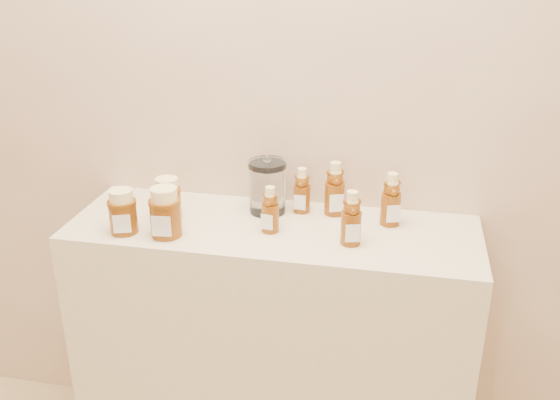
% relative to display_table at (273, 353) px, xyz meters
% --- Properties ---
extents(wall_back, '(3.50, 0.02, 2.70)m').
position_rel_display_table_xyz_m(wall_back, '(0.00, 0.20, 0.90)').
color(wall_back, tan).
rests_on(wall_back, ground).
extents(display_table, '(1.20, 0.40, 0.90)m').
position_rel_display_table_xyz_m(display_table, '(0.00, 0.00, 0.00)').
color(display_table, beige).
rests_on(display_table, ground).
extents(bear_bottle_back_left, '(0.06, 0.06, 0.16)m').
position_rel_display_table_xyz_m(bear_bottle_back_left, '(0.07, 0.12, 0.53)').
color(bear_bottle_back_left, '#602C07').
rests_on(bear_bottle_back_left, display_table).
extents(bear_bottle_back_mid, '(0.08, 0.08, 0.19)m').
position_rel_display_table_xyz_m(bear_bottle_back_mid, '(0.17, 0.13, 0.54)').
color(bear_bottle_back_mid, '#602C07').
rests_on(bear_bottle_back_mid, display_table).
extents(bear_bottle_back_right, '(0.08, 0.08, 0.18)m').
position_rel_display_table_xyz_m(bear_bottle_back_right, '(0.33, 0.09, 0.54)').
color(bear_bottle_back_right, '#602C07').
rests_on(bear_bottle_back_right, display_table).
extents(bear_bottle_front_left, '(0.06, 0.06, 0.15)m').
position_rel_display_table_xyz_m(bear_bottle_front_left, '(0.00, -0.03, 0.53)').
color(bear_bottle_front_left, '#602C07').
rests_on(bear_bottle_front_left, display_table).
extents(bear_bottle_front_right, '(0.07, 0.07, 0.18)m').
position_rel_display_table_xyz_m(bear_bottle_front_right, '(0.23, -0.06, 0.54)').
color(bear_bottle_front_right, '#602C07').
rests_on(bear_bottle_front_right, display_table).
extents(honey_jar_left, '(0.10, 0.10, 0.13)m').
position_rel_display_table_xyz_m(honey_jar_left, '(-0.41, -0.12, 0.51)').
color(honey_jar_left, '#602C07').
rests_on(honey_jar_left, display_table).
extents(honey_jar_back, '(0.10, 0.10, 0.13)m').
position_rel_display_table_xyz_m(honey_jar_back, '(-0.31, -0.01, 0.51)').
color(honey_jar_back, '#602C07').
rests_on(honey_jar_back, display_table).
extents(honey_jar_front, '(0.10, 0.10, 0.14)m').
position_rel_display_table_xyz_m(honey_jar_front, '(-0.28, -0.11, 0.52)').
color(honey_jar_front, '#602C07').
rests_on(honey_jar_front, display_table).
extents(glass_canister, '(0.13, 0.13, 0.18)m').
position_rel_display_table_xyz_m(glass_canister, '(-0.04, 0.10, 0.54)').
color(glass_canister, white).
rests_on(glass_canister, display_table).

